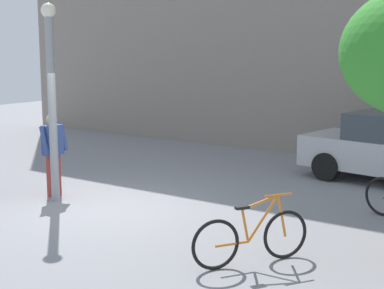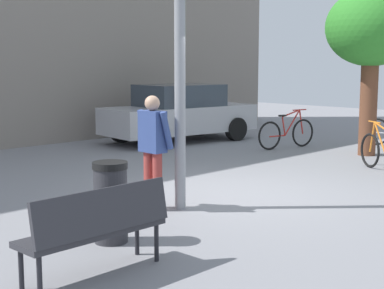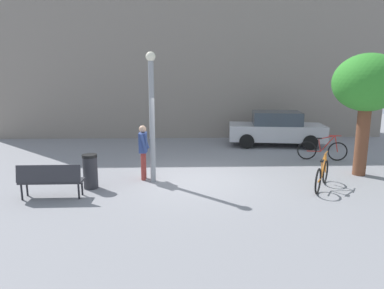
# 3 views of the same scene
# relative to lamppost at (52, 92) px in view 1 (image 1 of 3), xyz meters

# --- Properties ---
(ground_plane) EXTENTS (36.00, 36.00, 0.00)m
(ground_plane) POSITION_rel_lamppost_xyz_m (1.24, 0.16, -2.14)
(ground_plane) COLOR gray
(lamppost) EXTENTS (0.28, 0.28, 3.80)m
(lamppost) POSITION_rel_lamppost_xyz_m (0.00, 0.00, 0.00)
(lamppost) COLOR gray
(lamppost) RESTS_ON ground_plane
(person_by_lamppost) EXTENTS (0.28, 0.59, 1.67)m
(person_by_lamppost) POSITION_rel_lamppost_xyz_m (-0.31, 0.25, -1.18)
(person_by_lamppost) COLOR #9E3833
(person_by_lamppost) RESTS_ON ground_plane
(bicycle_orange) EXTENTS (1.01, 1.56, 0.97)m
(bicycle_orange) POSITION_rel_lamppost_xyz_m (4.81, -0.80, -1.76)
(bicycle_orange) COLOR black
(bicycle_orange) RESTS_ON ground_plane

